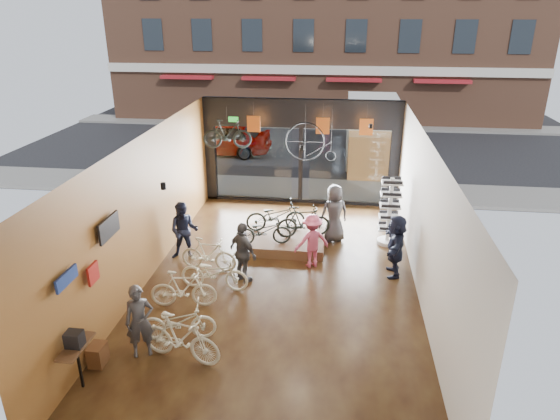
% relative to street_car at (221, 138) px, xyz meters
% --- Properties ---
extents(ground_plane, '(7.00, 12.00, 0.04)m').
position_rel_street_car_xyz_m(ground_plane, '(4.39, -12.00, -0.84)').
color(ground_plane, black).
rests_on(ground_plane, ground).
extents(ceiling, '(7.00, 12.00, 0.04)m').
position_rel_street_car_xyz_m(ceiling, '(4.39, -12.00, 3.00)').
color(ceiling, black).
rests_on(ceiling, ground).
extents(wall_left, '(0.04, 12.00, 3.80)m').
position_rel_street_car_xyz_m(wall_left, '(0.87, -12.00, 1.08)').
color(wall_left, olive).
rests_on(wall_left, ground).
extents(wall_right, '(0.04, 12.00, 3.80)m').
position_rel_street_car_xyz_m(wall_right, '(7.91, -12.00, 1.08)').
color(wall_right, beige).
rests_on(wall_right, ground).
extents(wall_back, '(7.00, 0.04, 3.80)m').
position_rel_street_car_xyz_m(wall_back, '(4.39, -18.02, 1.08)').
color(wall_back, beige).
rests_on(wall_back, ground).
extents(storefront, '(7.00, 0.26, 3.80)m').
position_rel_street_car_xyz_m(storefront, '(4.39, -6.00, 1.08)').
color(storefront, black).
rests_on(storefront, ground).
extents(exit_sign, '(0.35, 0.06, 0.18)m').
position_rel_street_car_xyz_m(exit_sign, '(1.99, -6.12, 2.23)').
color(exit_sign, '#198C26').
rests_on(exit_sign, storefront).
extents(street_road, '(30.00, 18.00, 0.02)m').
position_rel_street_car_xyz_m(street_road, '(4.39, 3.00, -0.83)').
color(street_road, black).
rests_on(street_road, ground).
extents(sidewalk_near, '(30.00, 2.40, 0.12)m').
position_rel_street_car_xyz_m(sidewalk_near, '(4.39, -4.80, -0.76)').
color(sidewalk_near, slate).
rests_on(sidewalk_near, ground).
extents(sidewalk_far, '(30.00, 2.00, 0.12)m').
position_rel_street_car_xyz_m(sidewalk_far, '(4.39, 7.00, -0.76)').
color(sidewalk_far, slate).
rests_on(sidewalk_far, ground).
extents(opposite_building, '(26.00, 5.00, 14.00)m').
position_rel_street_car_xyz_m(opposite_building, '(4.39, 9.50, 6.18)').
color(opposite_building, brown).
rests_on(opposite_building, ground).
extents(street_car, '(4.81, 1.94, 1.64)m').
position_rel_street_car_xyz_m(street_car, '(0.00, 0.00, 0.00)').
color(street_car, gray).
rests_on(street_car, street_road).
extents(box_truck, '(2.36, 7.07, 2.79)m').
position_rel_street_car_xyz_m(box_truck, '(7.25, -1.00, 0.57)').
color(box_truck, silver).
rests_on(box_truck, street_road).
extents(floor_bike_1, '(1.83, 0.89, 1.06)m').
position_rel_street_car_xyz_m(floor_bike_1, '(2.76, -15.26, -0.29)').
color(floor_bike_1, beige).
rests_on(floor_bike_1, ground_plane).
extents(floor_bike_2, '(1.72, 0.87, 0.87)m').
position_rel_street_car_xyz_m(floor_bike_2, '(2.47, -14.58, -0.39)').
color(floor_bike_2, beige).
rests_on(floor_bike_2, ground_plane).
extents(floor_bike_3, '(1.64, 0.64, 0.96)m').
position_rel_street_car_xyz_m(floor_bike_3, '(2.21, -13.34, -0.34)').
color(floor_bike_3, beige).
rests_on(floor_bike_3, ground_plane).
extents(floor_bike_4, '(1.80, 0.72, 0.93)m').
position_rel_street_car_xyz_m(floor_bike_4, '(2.75, -12.46, -0.36)').
color(floor_bike_4, beige).
rests_on(floor_bike_4, ground_plane).
extents(floor_bike_5, '(1.62, 0.63, 0.95)m').
position_rel_street_car_xyz_m(floor_bike_5, '(2.34, -11.51, -0.34)').
color(floor_bike_5, beige).
rests_on(floor_bike_5, ground_plane).
extents(display_platform, '(2.40, 1.80, 0.30)m').
position_rel_street_car_xyz_m(display_platform, '(4.24, -9.78, -0.67)').
color(display_platform, '#4A361B').
rests_on(display_platform, ground_plane).
extents(display_bike_left, '(1.69, 0.91, 0.84)m').
position_rel_street_car_xyz_m(display_bike_left, '(3.69, -10.34, -0.10)').
color(display_bike_left, black).
rests_on(display_bike_left, display_platform).
extents(display_bike_mid, '(1.69, 0.91, 0.98)m').
position_rel_street_car_xyz_m(display_bike_mid, '(4.79, -9.68, -0.03)').
color(display_bike_mid, black).
rests_on(display_bike_mid, display_platform).
extents(display_bike_right, '(1.92, 1.02, 0.96)m').
position_rel_street_car_xyz_m(display_bike_right, '(3.91, -9.32, -0.04)').
color(display_bike_right, black).
rests_on(display_bike_right, display_platform).
extents(customer_0, '(0.69, 0.59, 1.60)m').
position_rel_street_car_xyz_m(customer_0, '(1.89, -15.19, -0.02)').
color(customer_0, '#3F3F44').
rests_on(customer_0, ground_plane).
extents(customer_1, '(0.90, 0.74, 1.71)m').
position_rel_street_car_xyz_m(customer_1, '(1.50, -10.90, 0.03)').
color(customer_1, '#161C33').
rests_on(customer_1, ground_plane).
extents(customer_2, '(1.01, 0.93, 1.67)m').
position_rel_street_car_xyz_m(customer_2, '(3.41, -11.99, 0.01)').
color(customer_2, '#3F3F44').
rests_on(customer_2, ground_plane).
extents(customer_3, '(1.15, 0.95, 1.55)m').
position_rel_street_car_xyz_m(customer_3, '(5.13, -10.94, -0.05)').
color(customer_3, '#CC4C72').
rests_on(customer_3, ground_plane).
extents(customer_4, '(1.04, 0.87, 1.82)m').
position_rel_street_car_xyz_m(customer_4, '(5.69, -9.22, 0.09)').
color(customer_4, '#3F3F44').
rests_on(customer_4, ground_plane).
extents(customer_5, '(0.58, 1.62, 1.73)m').
position_rel_street_car_xyz_m(customer_5, '(7.36, -11.13, 0.04)').
color(customer_5, '#161C33').
rests_on(customer_5, ground_plane).
extents(sunglasses_rack, '(0.65, 0.54, 2.11)m').
position_rel_street_car_xyz_m(sunglasses_rack, '(7.34, -9.19, 0.23)').
color(sunglasses_rack, white).
rests_on(sunglasses_rack, ground_plane).
extents(wall_merch, '(0.40, 2.40, 2.60)m').
position_rel_street_car_xyz_m(wall_merch, '(1.01, -15.50, 0.48)').
color(wall_merch, navy).
rests_on(wall_merch, wall_left).
extents(penny_farthing, '(1.65, 0.06, 1.32)m').
position_rel_street_car_xyz_m(penny_farthing, '(4.88, -7.03, 1.68)').
color(penny_farthing, black).
rests_on(penny_farthing, ceiling).
extents(hung_bike, '(1.63, 0.65, 0.95)m').
position_rel_street_car_xyz_m(hung_bike, '(2.14, -7.80, 2.11)').
color(hung_bike, black).
rests_on(hung_bike, ceiling).
extents(jersey_left, '(0.45, 0.03, 0.55)m').
position_rel_street_car_xyz_m(jersey_left, '(2.83, -6.80, 2.23)').
color(jersey_left, '#CC5919').
rests_on(jersey_left, ceiling).
extents(jersey_mid, '(0.45, 0.03, 0.55)m').
position_rel_street_car_xyz_m(jersey_mid, '(5.17, -6.80, 2.23)').
color(jersey_mid, '#CC5919').
rests_on(jersey_mid, ceiling).
extents(jersey_right, '(0.45, 0.03, 0.55)m').
position_rel_street_car_xyz_m(jersey_right, '(6.60, -6.80, 2.23)').
color(jersey_right, '#CC5919').
rests_on(jersey_right, ceiling).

